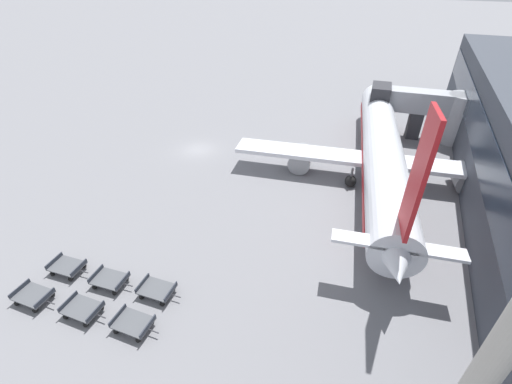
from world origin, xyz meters
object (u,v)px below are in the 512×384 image
(baggage_dolly_row_mid_a_col_a, at_px, (67,267))
(baggage_dolly_row_mid_a_col_c, at_px, (157,290))
(baggage_dolly_row_near_col_b, at_px, (83,309))
(baggage_dolly_row_near_col_c, at_px, (133,323))
(airplane, at_px, (382,151))
(baggage_dolly_row_mid_a_col_b, at_px, (110,280))
(baggage_dolly_row_near_col_a, at_px, (33,296))

(baggage_dolly_row_mid_a_col_a, xyz_separation_m, baggage_dolly_row_mid_a_col_c, (7.68, 0.80, 0.00))
(baggage_dolly_row_near_col_b, bearing_deg, baggage_dolly_row_mid_a_col_a, 148.59)
(baggage_dolly_row_near_col_c, height_order, baggage_dolly_row_mid_a_col_a, same)
(airplane, height_order, baggage_dolly_row_mid_a_col_a, airplane)
(baggage_dolly_row_near_col_b, bearing_deg, baggage_dolly_row_mid_a_col_c, 42.16)
(baggage_dolly_row_near_col_b, xyz_separation_m, baggage_dolly_row_mid_a_col_a, (-4.06, 2.48, 0.00))
(baggage_dolly_row_near_col_b, xyz_separation_m, baggage_dolly_row_near_col_c, (3.87, 0.43, 0.00))
(baggage_dolly_row_mid_a_col_c, bearing_deg, baggage_dolly_row_near_col_c, -85.01)
(airplane, bearing_deg, baggage_dolly_row_mid_a_col_c, -118.69)
(baggage_dolly_row_near_col_b, relative_size, baggage_dolly_row_mid_a_col_b, 0.99)
(baggage_dolly_row_mid_a_col_a, bearing_deg, baggage_dolly_row_near_col_b, -31.41)
(baggage_dolly_row_near_col_a, relative_size, baggage_dolly_row_mid_a_col_c, 1.00)
(baggage_dolly_row_near_col_b, bearing_deg, baggage_dolly_row_mid_a_col_b, 92.68)
(airplane, relative_size, baggage_dolly_row_near_col_b, 12.19)
(baggage_dolly_row_mid_a_col_c, bearing_deg, airplane, 61.31)
(airplane, xyz_separation_m, baggage_dolly_row_mid_a_col_a, (-20.33, -23.91, -2.58))
(baggage_dolly_row_near_col_c, xyz_separation_m, baggage_dolly_row_mid_a_col_b, (-4.00, 2.29, 0.00))
(airplane, distance_m, baggage_dolly_row_mid_a_col_b, 28.91)
(baggage_dolly_row_near_col_c, xyz_separation_m, baggage_dolly_row_mid_a_col_a, (-7.93, 2.06, 0.00))
(airplane, bearing_deg, baggage_dolly_row_mid_a_col_b, -124.71)
(baggage_dolly_row_near_col_b, height_order, baggage_dolly_row_near_col_c, same)
(baggage_dolly_row_near_col_a, xyz_separation_m, baggage_dolly_row_mid_a_col_c, (7.65, 3.77, 0.00))
(baggage_dolly_row_near_col_a, distance_m, baggage_dolly_row_mid_a_col_c, 8.53)
(airplane, height_order, baggage_dolly_row_mid_a_col_b, airplane)
(baggage_dolly_row_mid_a_col_a, bearing_deg, baggage_dolly_row_near_col_c, -14.53)
(airplane, xyz_separation_m, baggage_dolly_row_near_col_c, (-12.40, -25.96, -2.58))
(baggage_dolly_row_near_col_b, xyz_separation_m, baggage_dolly_row_mid_a_col_c, (3.62, 3.28, 0.00))
(baggage_dolly_row_near_col_a, height_order, baggage_dolly_row_mid_a_col_a, same)
(baggage_dolly_row_near_col_a, xyz_separation_m, baggage_dolly_row_near_col_c, (7.90, 0.91, 0.00))
(airplane, height_order, baggage_dolly_row_near_col_b, airplane)
(baggage_dolly_row_near_col_a, distance_m, baggage_dolly_row_mid_a_col_b, 5.05)
(airplane, xyz_separation_m, baggage_dolly_row_near_col_a, (-20.30, -26.87, -2.58))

